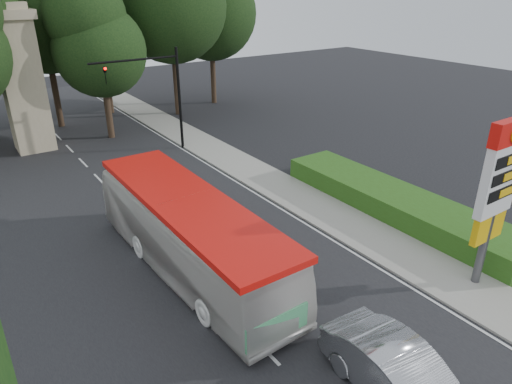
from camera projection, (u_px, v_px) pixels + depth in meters
road_surface at (163, 245)px, 21.25m from camera, size 14.00×80.00×0.02m
sidewalk_right at (303, 199)px, 25.63m from camera, size 3.00×80.00×0.12m
hedge at (396, 203)px, 23.97m from camera, size 3.00×14.00×1.20m
gas_station_pylon at (499, 183)px, 16.68m from camera, size 2.10×0.45×6.85m
traffic_signal_mast at (161, 87)px, 31.22m from camera, size 6.10×0.35×7.20m
monument at (22, 79)px, 31.56m from camera, size 3.00×3.00×10.05m
tree_east_near at (97, 2)px, 39.03m from camera, size 8.12×8.12×15.95m
tree_monument_right at (97, 31)px, 32.82m from camera, size 6.72×6.72×13.20m
transit_bus at (190, 236)px, 18.64m from camera, size 3.33×12.25×3.38m
sedan_silver at (402, 379)px, 12.94m from camera, size 2.25×5.49×1.77m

